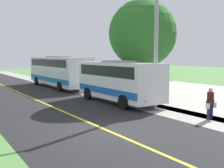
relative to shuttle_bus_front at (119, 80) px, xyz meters
The scene contains 9 objects.
ground_plane 7.40m from the shuttle_bus_front, 51.69° to the left, with size 120.00×120.00×0.00m, color #548442.
road_surface 7.40m from the shuttle_bus_front, 51.69° to the left, with size 8.00×100.00×0.01m, color black.
sidewalk 5.94m from the shuttle_bus_front, 97.22° to the left, with size 2.40×100.00×0.01m, color #9E9991.
road_centre_line 7.40m from the shuttle_bus_front, 51.69° to the left, with size 0.16×100.00×0.00m, color gold.
shuttle_bus_front is the anchor object (origin of this frame).
transit_bus_rear 11.05m from the shuttle_bus_front, 90.23° to the right, with size 2.70×10.97×3.19m.
pedestrian_with_bags 6.87m from the shuttle_bus_front, 98.87° to the left, with size 0.72×0.34×1.62m.
street_light_pole 4.14m from the shuttle_bus_front, 96.94° to the left, with size 1.97×0.24×7.58m.
tree_curbside 4.54m from the shuttle_bus_front, 160.35° to the right, with size 5.18×5.18×7.51m.
Camera 1 is at (6.16, 9.98, 3.24)m, focal length 44.23 mm.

